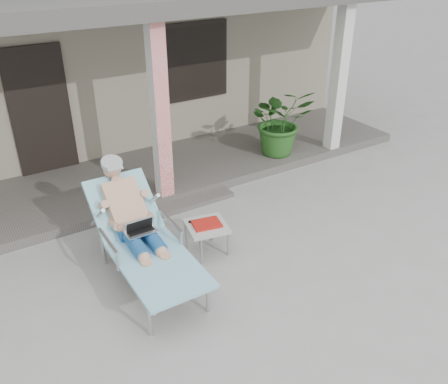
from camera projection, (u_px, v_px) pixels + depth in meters
ground at (241, 274)px, 5.92m from camera, size 60.00×60.00×0.00m
house at (71, 46)px, 9.97m from camera, size 10.40×5.40×3.30m
porch_deck at (144, 177)px, 8.12m from camera, size 10.00×2.00×0.15m
porch_overhang at (130, 9)px, 6.79m from camera, size 10.00×2.30×2.85m
porch_step at (174, 207)px, 7.28m from camera, size 2.00×0.30×0.07m
lounger at (137, 214)px, 5.55m from camera, size 0.81×2.13×1.38m
side_table at (207, 228)px, 6.14m from camera, size 0.60×0.60×0.46m
potted_palm at (281, 121)px, 8.55m from camera, size 1.39×1.29×1.25m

